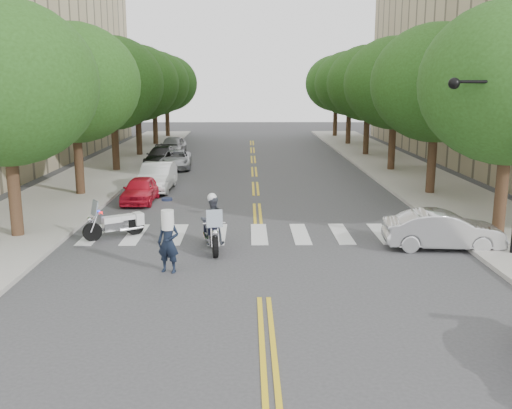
{
  "coord_description": "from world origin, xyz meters",
  "views": [
    {
      "loc": [
        -0.42,
        -14.2,
        5.55
      ],
      "look_at": [
        -0.12,
        5.76,
        1.3
      ],
      "focal_mm": 40.0,
      "sensor_mm": 36.0,
      "label": 1
    }
  ],
  "objects_px": {
    "officer_standing": "(168,243)",
    "convertible": "(443,230)",
    "motorcycle_police": "(212,224)",
    "motorcycle_parked": "(119,223)"
  },
  "relations": [
    {
      "from": "motorcycle_parked",
      "to": "officer_standing",
      "type": "height_order",
      "value": "officer_standing"
    },
    {
      "from": "convertible",
      "to": "officer_standing",
      "type": "bearing_deg",
      "value": 108.98
    },
    {
      "from": "motorcycle_police",
      "to": "motorcycle_parked",
      "type": "xyz_separation_m",
      "value": [
        -3.52,
        1.62,
        -0.36
      ]
    },
    {
      "from": "motorcycle_police",
      "to": "convertible",
      "type": "distance_m",
      "value": 7.86
    },
    {
      "from": "motorcycle_parked",
      "to": "convertible",
      "type": "xyz_separation_m",
      "value": [
        11.38,
        -1.67,
        0.14
      ]
    },
    {
      "from": "officer_standing",
      "to": "convertible",
      "type": "height_order",
      "value": "officer_standing"
    },
    {
      "from": "officer_standing",
      "to": "convertible",
      "type": "xyz_separation_m",
      "value": [
        9.02,
        2.33,
        -0.26
      ]
    },
    {
      "from": "motorcycle_parked",
      "to": "officer_standing",
      "type": "relative_size",
      "value": 1.12
    },
    {
      "from": "motorcycle_police",
      "to": "convertible",
      "type": "relative_size",
      "value": 0.61
    },
    {
      "from": "officer_standing",
      "to": "convertible",
      "type": "relative_size",
      "value": 0.46
    }
  ]
}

